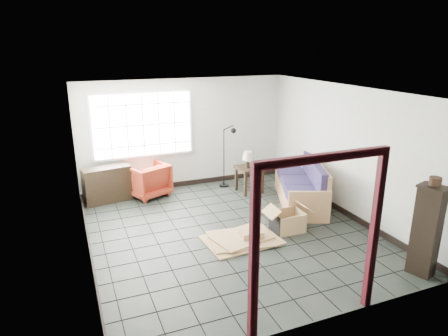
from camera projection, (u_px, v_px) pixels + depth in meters
name	position (u px, v px, depth m)	size (l,w,h in m)	color
ground	(230.00, 231.00, 7.47)	(5.50, 5.50, 0.00)	black
room_shell	(229.00, 144.00, 6.99)	(5.02, 5.52, 2.61)	silver
window_panel	(143.00, 125.00, 9.01)	(2.32, 0.08, 1.52)	silver
doorway_trim	(320.00, 221.00, 4.67)	(1.80, 0.08, 2.20)	#3C0D14
futon_sofa	(303.00, 187.00, 8.72)	(1.59, 2.33, 0.97)	#AB7E4D
armchair	(147.00, 178.00, 9.09)	(0.82, 0.77, 0.84)	maroon
side_table	(249.00, 171.00, 9.29)	(0.59, 0.59, 0.62)	black
table_lamp	(248.00, 157.00, 9.11)	(0.28, 0.28, 0.39)	black
projector	(251.00, 164.00, 9.33)	(0.30, 0.26, 0.09)	silver
floor_lamp	(228.00, 154.00, 9.55)	(0.41, 0.38, 1.53)	black
console_shelf	(107.00, 184.00, 8.78)	(1.07, 0.57, 0.79)	black
tall_shelf	(427.00, 230.00, 5.90)	(0.40, 0.46, 1.42)	black
pot	(435.00, 181.00, 5.69)	(0.19, 0.19, 0.13)	black
open_box	(288.00, 221.00, 7.45)	(0.91, 0.47, 0.51)	#9D7B4B
cardboard_pile	(243.00, 238.00, 7.10)	(1.36, 1.01, 0.19)	#9D7B4B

